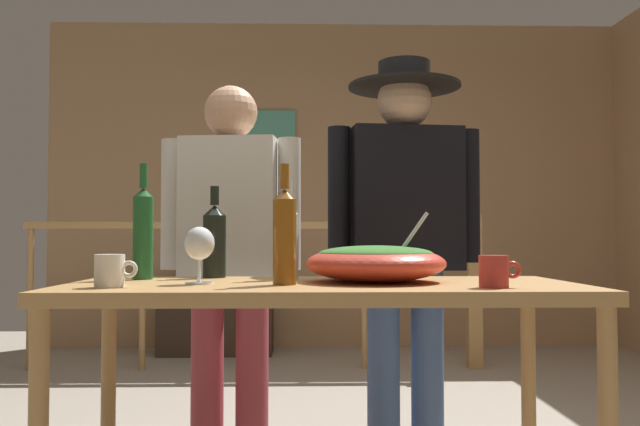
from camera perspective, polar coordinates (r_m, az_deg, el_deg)
name	(u,v)px	position (r m, az deg, el deg)	size (l,w,h in m)	color
back_wall	(337,184)	(5.86, 1.41, 2.42)	(4.93, 0.10, 2.79)	tan
framed_picture	(269,140)	(5.84, -4.34, 6.13)	(0.45, 0.03, 0.52)	#4EA28B
stair_railing	(330,270)	(4.83, 0.84, -4.84)	(3.24, 0.10, 1.09)	#B2844C
tv_console	(217,320)	(5.57, -8.72, -8.96)	(0.90, 0.40, 0.53)	#38281E
flat_screen_tv	(217,258)	(5.50, -8.73, -3.78)	(0.52, 0.12, 0.40)	black
serving_table	(323,309)	(2.06, 0.24, -8.14)	(1.54, 0.70, 0.79)	#B2844C
salad_bowl	(376,261)	(2.10, 4.72, -4.09)	(0.43, 0.43, 0.22)	#CC3D2D
wine_glass	(199,245)	(2.02, -10.16, -2.71)	(0.09, 0.09, 0.17)	silver
wine_bottle_amber	(285,235)	(1.97, -3.01, -1.83)	(0.07, 0.07, 0.35)	brown
wine_bottle_green	(143,231)	(2.30, -14.72, -1.51)	(0.07, 0.07, 0.38)	#1E5628
wine_bottle_dark	(214,240)	(2.34, -8.91, -2.24)	(0.08, 0.08, 0.31)	black
wine_bottle_clear	(288,240)	(2.22, -2.70, -2.28)	(0.07, 0.07, 0.33)	silver
mug_red	(495,271)	(1.91, 14.53, -4.80)	(0.12, 0.08, 0.09)	#B7332D
mug_white	(110,271)	(1.95, -17.29, -4.68)	(0.12, 0.08, 0.09)	white
person_standing_left	(230,245)	(2.72, -7.59, -2.72)	(0.56, 0.26, 1.54)	#9E3842
person_standing_right	(405,224)	(2.73, 7.18, -0.92)	(0.62, 0.45, 1.64)	#3D5684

